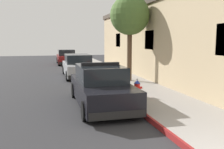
# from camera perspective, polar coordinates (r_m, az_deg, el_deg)

# --- Properties ---
(ground_plane) EXTENTS (27.87, 60.00, 0.20)m
(ground_plane) POSITION_cam_1_polar(r_m,az_deg,el_deg) (13.85, -20.70, -3.66)
(ground_plane) COLOR #2B2B2D
(sidewalk_pavement) EXTENTS (2.74, 60.00, 0.17)m
(sidewalk_pavement) POSITION_cam_1_polar(r_m,az_deg,el_deg) (14.42, 3.67, -1.99)
(sidewalk_pavement) COLOR gray
(sidewalk_pavement) RESTS_ON ground
(curb_painted_edge) EXTENTS (0.08, 60.00, 0.17)m
(curb_painted_edge) POSITION_cam_1_polar(r_m,az_deg,el_deg) (14.06, -1.80, -2.23)
(curb_painted_edge) COLOR maroon
(curb_painted_edge) RESTS_ON ground
(storefront_building) EXTENTS (5.44, 24.19, 5.00)m
(storefront_building) POSITION_cam_1_polar(r_m,az_deg,el_deg) (16.16, 17.02, 7.37)
(storefront_building) COLOR tan
(storefront_building) RESTS_ON ground
(police_cruiser) EXTENTS (1.94, 4.84, 1.68)m
(police_cruiser) POSITION_cam_1_polar(r_m,az_deg,el_deg) (9.73, -2.58, -2.78)
(police_cruiser) COLOR black
(police_cruiser) RESTS_ON ground
(parked_car_silver_ahead) EXTENTS (1.94, 4.84, 1.56)m
(parked_car_silver_ahead) POSITION_cam_1_polar(r_m,az_deg,el_deg) (17.64, -7.73, 1.88)
(parked_car_silver_ahead) COLOR #B2B5BA
(parked_car_silver_ahead) RESTS_ON ground
(parked_car_dark_far) EXTENTS (1.94, 4.84, 1.56)m
(parked_car_dark_far) POSITION_cam_1_polar(r_m,az_deg,el_deg) (27.29, -10.34, 3.88)
(parked_car_dark_far) COLOR maroon
(parked_car_dark_far) RESTS_ON ground
(fire_hydrant) EXTENTS (0.44, 0.40, 0.76)m
(fire_hydrant) POSITION_cam_1_polar(r_m,az_deg,el_deg) (10.62, 5.73, -3.15)
(fire_hydrant) COLOR #4C4C51
(fire_hydrant) RESTS_ON sidewalk_pavement
(street_tree) EXTENTS (2.28, 2.28, 4.93)m
(street_tree) POSITION_cam_1_polar(r_m,az_deg,el_deg) (14.79, 4.07, 13.15)
(street_tree) COLOR brown
(street_tree) RESTS_ON sidewalk_pavement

